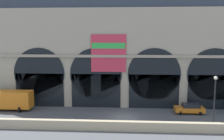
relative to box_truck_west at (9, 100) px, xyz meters
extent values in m
plane|color=#54565B|center=(18.46, -2.54, -1.70)|extent=(200.00, 200.00, 0.00)
cube|color=#BCAD8C|center=(18.46, -7.67, -1.08)|extent=(90.00, 0.70, 1.24)
cube|color=#B2A891|center=(18.46, 4.92, 6.46)|extent=(49.47, 4.92, 16.32)
cube|color=black|center=(4.19, 2.41, 1.11)|extent=(8.13, 0.20, 5.63)
cylinder|color=black|center=(4.19, 2.41, 3.93)|extent=(8.56, 0.20, 8.56)
cube|color=black|center=(13.71, 2.41, 1.11)|extent=(8.13, 0.20, 5.63)
cylinder|color=black|center=(13.71, 2.41, 3.93)|extent=(8.56, 0.20, 8.56)
cube|color=black|center=(23.22, 2.41, 1.11)|extent=(8.13, 0.20, 5.63)
cylinder|color=black|center=(23.22, 2.41, 3.93)|extent=(8.56, 0.20, 8.56)
cube|color=black|center=(32.73, 2.41, 1.11)|extent=(8.13, 0.20, 5.63)
cylinder|color=black|center=(32.73, 2.41, 3.93)|extent=(8.56, 0.20, 8.56)
cube|color=#D8334C|center=(15.80, 2.29, 7.34)|extent=(5.65, 0.12, 6.05)
cube|color=green|center=(15.80, 2.21, 8.57)|extent=(5.43, 0.04, 0.93)
cube|color=#A49A85|center=(18.46, 2.31, 6.88)|extent=(49.47, 0.50, 0.44)
cube|color=orange|center=(0.89, 0.00, 0.07)|extent=(5.50, 2.30, 2.70)
cylinder|color=black|center=(2.14, -1.04, -1.28)|extent=(0.28, 0.84, 0.84)
cylinder|color=black|center=(2.14, 1.03, -1.28)|extent=(0.28, 0.84, 0.84)
cube|color=orange|center=(28.39, -0.07, -1.05)|extent=(4.40, 1.80, 0.70)
cube|color=black|center=(28.61, -0.07, -0.43)|extent=(2.46, 1.62, 0.55)
cylinder|color=black|center=(26.94, -0.88, -1.40)|extent=(0.28, 0.60, 0.60)
cylinder|color=black|center=(26.94, 0.74, -1.40)|extent=(0.28, 0.60, 0.60)
cylinder|color=black|center=(29.84, -0.88, -1.40)|extent=(0.28, 0.60, 0.60)
cylinder|color=black|center=(29.84, 0.74, -1.40)|extent=(0.28, 0.60, 0.60)
cylinder|color=black|center=(29.62, -6.87, 1.55)|extent=(0.16, 0.16, 6.50)
sphere|color=#F2EDCC|center=(29.62, -6.87, 4.98)|extent=(0.44, 0.44, 0.44)
camera|label=1|loc=(18.77, -36.64, 9.86)|focal=38.80mm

